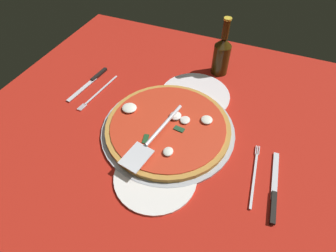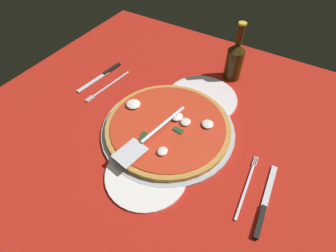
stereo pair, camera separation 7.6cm
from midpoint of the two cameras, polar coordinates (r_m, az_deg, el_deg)
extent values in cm
cube|color=#B11F14|center=(77.95, 0.79, -1.74)|extent=(115.96, 115.96, 0.80)
cube|color=silver|center=(136.64, -5.55, 22.23)|extent=(6.10, 6.10, 0.10)
cube|color=silver|center=(130.43, -0.84, 21.11)|extent=(6.10, 6.10, 0.10)
cube|color=silver|center=(125.11, 4.21, 19.75)|extent=(6.10, 6.10, 0.10)
cube|color=silver|center=(120.80, 9.57, 18.12)|extent=(6.10, 6.10, 0.10)
cube|color=silver|center=(117.60, 15.16, 16.23)|extent=(6.10, 6.10, 0.10)
cube|color=silver|center=(115.61, 20.89, 14.10)|extent=(6.10, 6.10, 0.10)
cube|color=silver|center=(114.88, 26.63, 11.79)|extent=(6.10, 6.10, 0.10)
cube|color=silver|center=(115.45, 32.29, 9.35)|extent=(6.10, 6.10, 0.10)
cube|color=silver|center=(135.81, -9.40, 21.67)|extent=(6.10, 6.10, 0.10)
cube|color=silver|center=(128.99, -4.84, 20.63)|extent=(6.10, 6.10, 0.10)
cube|color=silver|center=(123.01, 0.13, 19.35)|extent=(6.10, 6.10, 0.10)
cube|color=silver|center=(117.98, 5.47, 17.79)|extent=(6.10, 6.10, 0.10)
cube|color=silver|center=(114.05, 11.12, 15.95)|extent=(6.10, 6.10, 0.10)
cube|color=silver|center=(111.33, 16.99, 13.85)|extent=(6.10, 6.10, 0.10)
cube|color=silver|center=(109.90, 22.97, 11.51)|extent=(6.10, 6.10, 0.10)
cube|color=silver|center=(109.82, 28.93, 9.03)|extent=(6.10, 6.10, 0.10)
cube|color=silver|center=(128.11, -8.87, 20.05)|extent=(6.10, 6.10, 0.10)
cube|color=silver|center=(121.48, -4.05, 18.84)|extent=(6.10, 6.10, 0.10)
cube|color=silver|center=(115.75, 1.21, 17.35)|extent=(6.10, 6.10, 0.10)
cube|color=silver|center=(111.07, 6.85, 15.57)|extent=(6.10, 6.10, 0.10)
cube|color=silver|center=(107.58, 12.82, 13.50)|extent=(6.10, 6.10, 0.10)
cube|color=silver|center=(105.40, 18.99, 11.16)|extent=(6.10, 6.10, 0.10)
cube|color=silver|center=(104.60, 25.23, 8.63)|extent=(6.10, 6.10, 0.10)
cube|color=silver|center=(105.23, 31.40, 6.00)|extent=(6.10, 6.10, 0.10)
cube|color=silver|center=(127.82, -12.91, 19.37)|extent=(6.10, 6.10, 0.10)
cube|color=silver|center=(120.54, -8.28, 18.22)|extent=(6.10, 6.10, 0.10)
cube|color=silver|center=(114.12, -3.18, 16.80)|extent=(6.10, 6.10, 0.10)
cube|color=silver|center=(108.69, 2.39, 15.08)|extent=(6.10, 6.10, 0.10)
cube|color=silver|center=(104.41, 8.38, 13.05)|extent=(6.10, 6.10, 0.10)
cube|color=silver|center=(101.43, 14.69, 10.73)|extent=(6.10, 6.10, 0.10)
cube|color=silver|center=(99.86, 21.18, 8.16)|extent=(6.10, 6.10, 0.10)
cube|color=silver|center=(99.77, 27.69, 5.45)|extent=(6.10, 6.10, 0.10)
cube|color=silver|center=(101.16, 34.06, 2.70)|extent=(6.10, 6.10, 0.10)
cube|color=silver|center=(120.23, -12.53, 17.50)|extent=(6.10, 6.10, 0.10)
cube|color=silver|center=(113.13, -7.64, 16.14)|extent=(6.10, 6.10, 0.10)
cube|color=silver|center=(106.95, -2.21, 14.48)|extent=(6.10, 6.10, 0.10)
cube|color=silver|center=(101.87, 3.71, 12.50)|extent=(6.10, 6.10, 0.10)
cube|color=silver|center=(98.06, 10.07, 10.19)|extent=(6.10, 6.10, 0.10)
cube|color=silver|center=(95.66, 16.75, 7.59)|extent=(6.10, 6.10, 0.10)
cube|color=silver|center=(94.78, 23.57, 4.80)|extent=(6.10, 6.10, 0.10)
cube|color=silver|center=(95.47, 30.35, 1.94)|extent=(6.10, 6.10, 0.10)
cube|color=silver|center=(120.53, -16.75, 16.70)|extent=(6.10, 6.10, 0.10)
cube|color=silver|center=(112.79, -12.11, 15.38)|extent=(6.10, 6.10, 0.10)
cube|color=silver|center=(105.90, -6.91, 13.78)|extent=(6.10, 6.10, 0.10)
cube|color=silver|center=(100.02, -1.14, 11.84)|extent=(6.10, 6.10, 0.10)
cube|color=silver|center=(95.35, 5.19, 9.55)|extent=(6.10, 6.10, 0.10)
cube|color=silver|center=(92.08, 11.96, 6.93)|extent=(6.10, 6.10, 0.10)
cube|color=silver|center=(90.34, 19.03, 4.07)|extent=(6.10, 6.10, 0.10)
cube|color=silver|center=(90.24, 26.19, 1.08)|extent=(6.10, 6.10, 0.10)
cube|color=silver|center=(91.78, 33.23, -1.87)|extent=(6.10, 6.10, 0.10)
cube|color=silver|center=(113.11, -16.56, 14.54)|extent=(6.10, 6.10, 0.10)
cube|color=silver|center=(105.54, -11.65, 12.97)|extent=(6.10, 6.10, 0.10)
cube|color=silver|center=(98.89, -6.11, 11.07)|extent=(6.10, 6.10, 0.10)
cube|color=silver|center=(93.37, 0.07, 8.80)|extent=(6.10, 6.10, 0.10)
cube|color=silver|center=(89.19, 6.84, 6.17)|extent=(6.10, 6.10, 0.10)
cube|color=silver|center=(86.54, 14.07, 3.23)|extent=(6.10, 6.10, 0.10)
cube|color=silver|center=(85.57, 21.56, 0.12)|extent=(6.10, 6.10, 0.10)
cube|color=silver|center=(86.34, 29.06, -3.01)|extent=(6.10, 6.10, 0.10)
cube|color=silver|center=(114.09, -20.92, 13.62)|extent=(6.10, 6.10, 0.10)
cube|color=silver|center=(105.88, -16.35, 12.08)|extent=(6.10, 6.10, 0.10)
cube|color=silver|center=(98.50, -11.13, 10.21)|extent=(6.10, 6.10, 0.10)
cube|color=silver|center=(92.16, -5.20, 7.95)|extent=(6.10, 6.10, 0.10)
cube|color=silver|center=(87.07, 1.44, 5.30)|extent=(6.10, 6.10, 0.10)
cube|color=silver|center=(83.47, 8.70, 2.30)|extent=(6.10, 6.10, 0.10)
cube|color=silver|center=(81.55, 16.43, -0.95)|extent=(6.10, 6.10, 0.10)
cube|color=silver|center=(81.44, 24.36, -4.27)|extent=(6.10, 6.10, 0.10)
cube|color=silver|center=(83.14, 32.21, -7.44)|extent=(6.10, 6.10, 0.10)
cube|color=silver|center=(106.92, -20.96, 11.12)|extent=(6.10, 6.10, 0.10)
cube|color=silver|center=(98.87, -16.12, 9.27)|extent=(6.10, 6.10, 0.10)
cube|color=silver|center=(91.74, -10.53, 7.02)|extent=(6.10, 6.10, 0.10)
cube|color=silver|center=(85.76, -4.16, 4.36)|extent=(6.10, 6.10, 0.10)
cube|color=silver|center=(81.19, 2.99, 1.28)|extent=(6.10, 6.10, 0.10)
cube|color=silver|center=(78.28, 10.81, -2.12)|extent=(6.10, 6.10, 0.10)
cube|color=silver|center=(77.21, 19.08, -5.64)|extent=(6.10, 6.10, 0.10)
cube|color=silver|center=(78.05, 27.47, -9.06)|extent=(6.10, 6.10, 0.10)
cube|color=silver|center=(108.64, -25.42, 10.12)|extent=(6.10, 6.10, 0.10)
cube|color=silver|center=(99.99, -21.01, 8.28)|extent=(6.10, 6.10, 0.10)
cube|color=silver|center=(92.14, -15.85, 6.04)|extent=(6.10, 6.10, 0.10)
cube|color=silver|center=(85.32, -9.86, 3.35)|extent=(6.10, 6.10, 0.10)
cube|color=silver|center=(79.80, -2.98, 0.20)|extent=(6.10, 6.10, 0.10)
cube|color=silver|center=(75.85, 4.77, -3.34)|extent=(6.10, 6.10, 0.10)
cube|color=silver|center=(73.74, 13.22, -7.11)|extent=(6.10, 6.10, 0.10)
cube|color=silver|center=(73.62, 22.08, -10.83)|extent=(6.10, 6.10, 0.10)
cube|color=silver|center=(75.50, 30.93, -14.21)|extent=(6.10, 6.10, 0.10)
cube|color=silver|center=(101.82, -25.73, 7.26)|extent=(6.10, 6.10, 0.10)
cube|color=silver|center=(93.33, -21.06, 5.01)|extent=(6.10, 6.10, 0.10)
cube|color=silver|center=(85.75, -15.55, 2.31)|extent=(6.10, 6.10, 0.10)
cube|color=silver|center=(79.32, -9.09, -0.90)|extent=(6.10, 6.10, 0.10)
cube|color=silver|center=(74.35, -1.61, -4.59)|extent=(6.10, 6.10, 0.10)
cube|color=silver|center=(71.16, 6.82, -8.61)|extent=(6.10, 6.10, 0.10)
cube|color=silver|center=(69.97, 15.98, -12.68)|extent=(6.10, 6.10, 0.10)
cube|color=silver|center=(70.91, 25.46, -16.44)|extent=(6.10, 6.10, 0.10)
cube|color=silver|center=(73.87, 34.76, -19.59)|extent=(6.10, 6.10, 0.10)
cube|color=silver|center=(104.35, -30.24, 6.23)|extent=(6.10, 6.10, 0.10)
cube|color=silver|center=(95.30, -26.08, 3.99)|extent=(6.10, 6.10, 0.10)
cube|color=silver|center=(87.03, -21.12, 1.27)|extent=(6.10, 6.10, 0.10)
cube|color=silver|center=(79.78, -15.21, -2.00)|extent=(6.10, 6.10, 0.10)
cube|color=silver|center=(73.84, -8.19, -5.82)|extent=(6.10, 6.10, 0.10)
cube|color=silver|center=(69.56, -0.03, -10.09)|extent=(6.10, 6.10, 0.10)
cube|color=silver|center=(67.25, 9.20, -14.55)|extent=(6.10, 6.10, 0.10)
cube|color=silver|center=(67.11, 19.16, -18.77)|extent=(6.10, 6.10, 0.10)
cube|color=silver|center=(69.17, 29.28, -22.34)|extent=(6.10, 6.10, 0.10)
cube|color=silver|center=(89.13, -26.47, 0.25)|extent=(6.10, 6.10, 0.10)
cube|color=silver|center=(81.15, -21.19, -3.05)|extent=(6.10, 6.10, 0.10)
cube|color=silver|center=(74.33, -14.80, -6.97)|extent=(6.10, 6.10, 0.10)
cube|color=silver|center=(69.01, -7.15, -11.47)|extent=(6.10, 6.10, 0.10)
cube|color=silver|center=(65.55, 1.85, -16.32)|extent=(6.10, 6.10, 0.10)
cube|color=silver|center=(64.27, 12.00, -21.09)|extent=(6.10, 6.10, 0.10)
cube|color=silver|center=(83.41, -26.93, -4.02)|extent=(6.10, 6.10, 0.10)
cube|color=silver|center=(75.81, -21.27, -8.00)|extent=(6.10, 6.10, 0.10)
cube|color=silver|center=(69.53, -14.33, -12.67)|extent=(6.10, 6.10, 0.10)
cube|color=silver|center=(64.97, -5.90, -17.89)|extent=(6.10, 6.10, 0.10)
cube|color=silver|center=(62.49, 4.08, -23.24)|extent=(6.10, 6.10, 0.10)
cube|color=silver|center=(78.22, -27.45, -8.88)|extent=(6.10, 6.10, 0.10)
cube|color=silver|center=(71.11, -21.37, -13.65)|extent=(6.10, 6.10, 0.10)
cube|color=silver|center=(65.53, -13.77, -19.14)|extent=(6.10, 6.10, 0.10)
cube|color=silver|center=(61.88, -4.39, -25.04)|extent=(6.10, 6.10, 0.10)
cube|color=silver|center=(73.67, -28.05, -14.39)|extent=(6.10, 6.10, 0.10)
cube|color=silver|center=(67.20, -21.48, -20.03)|extent=(6.10, 6.10, 0.10)
cube|color=silver|center=(69.90, -28.77, -20.56)|extent=(6.10, 6.10, 0.10)
cylinder|color=#AAB1B9|center=(77.61, 2.81, -0.92)|extent=(39.03, 39.03, 1.10)
cylinder|color=white|center=(88.50, 9.81, 5.82)|extent=(23.03, 23.03, 1.00)
cylinder|color=white|center=(68.60, -1.43, -10.53)|extent=(21.29, 21.29, 1.00)
cylinder|color=#BF8739|center=(76.66, 2.85, -0.30)|extent=(36.38, 36.38, 1.43)
cylinder|color=red|center=(76.02, 2.87, 0.13)|extent=(33.48, 33.48, 0.30)
ellipsoid|color=white|center=(77.35, 4.76, 1.88)|extent=(3.64, 3.50, 1.19)
ellipsoid|color=white|center=(76.36, 6.69, 0.73)|extent=(3.23, 2.90, 0.91)
ellipsoid|color=white|center=(81.17, -4.87, 4.61)|extent=(4.35, 4.51, 1.21)
ellipsoid|color=white|center=(76.69, 11.40, 0.26)|extent=(3.53, 3.41, 1.03)
ellipsoid|color=silver|center=(69.13, 1.94, -5.66)|extent=(3.09, 2.68, 1.00)
cube|color=#2A502C|center=(77.44, 4.63, 1.48)|extent=(2.50, 2.76, 0.30)
cube|color=#1E492C|center=(74.41, 5.12, -1.08)|extent=(1.92, 3.16, 0.30)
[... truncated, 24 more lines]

